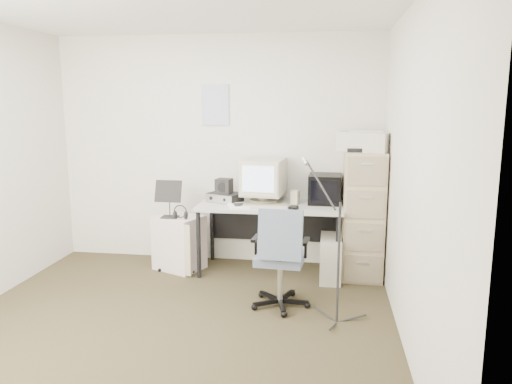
# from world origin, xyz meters

# --- Properties ---
(floor) EXTENTS (3.60, 3.60, 0.01)m
(floor) POSITION_xyz_m (0.00, 0.00, -0.01)
(floor) COLOR #37331E
(floor) RESTS_ON ground
(ceiling) EXTENTS (3.60, 3.60, 0.01)m
(ceiling) POSITION_xyz_m (0.00, 0.00, 2.50)
(ceiling) COLOR white
(ceiling) RESTS_ON ground
(wall_back) EXTENTS (3.60, 0.02, 2.50)m
(wall_back) POSITION_xyz_m (0.00, 1.80, 1.25)
(wall_back) COLOR silver
(wall_back) RESTS_ON ground
(wall_front) EXTENTS (3.60, 0.02, 2.50)m
(wall_front) POSITION_xyz_m (0.00, -1.80, 1.25)
(wall_front) COLOR silver
(wall_front) RESTS_ON ground
(wall_right) EXTENTS (0.02, 3.60, 2.50)m
(wall_right) POSITION_xyz_m (1.80, 0.00, 1.25)
(wall_right) COLOR silver
(wall_right) RESTS_ON ground
(wall_calendar) EXTENTS (0.30, 0.02, 0.44)m
(wall_calendar) POSITION_xyz_m (-0.02, 1.79, 1.75)
(wall_calendar) COLOR white
(wall_calendar) RESTS_ON wall_back
(filing_cabinet) EXTENTS (0.40, 0.60, 1.30)m
(filing_cabinet) POSITION_xyz_m (1.58, 1.48, 0.65)
(filing_cabinet) COLOR tan
(filing_cabinet) RESTS_ON floor
(printer) EXTENTS (0.59, 0.50, 0.19)m
(printer) POSITION_xyz_m (1.58, 1.46, 1.40)
(printer) COLOR beige
(printer) RESTS_ON filing_cabinet
(desk) EXTENTS (1.50, 0.70, 0.73)m
(desk) POSITION_xyz_m (0.63, 1.45, 0.36)
(desk) COLOR #A1A19A
(desk) RESTS_ON floor
(crt_monitor) EXTENTS (0.46, 0.48, 0.46)m
(crt_monitor) POSITION_xyz_m (0.55, 1.54, 0.96)
(crt_monitor) COLOR beige
(crt_monitor) RESTS_ON desk
(crt_tv) EXTENTS (0.34, 0.36, 0.30)m
(crt_tv) POSITION_xyz_m (1.19, 1.60, 0.88)
(crt_tv) COLOR black
(crt_tv) RESTS_ON desk
(desk_speaker) EXTENTS (0.09, 0.09, 0.14)m
(desk_speaker) POSITION_xyz_m (0.88, 1.51, 0.80)
(desk_speaker) COLOR #C0B795
(desk_speaker) RESTS_ON desk
(keyboard) EXTENTS (0.48, 0.21, 0.03)m
(keyboard) POSITION_xyz_m (0.58, 1.31, 0.74)
(keyboard) COLOR beige
(keyboard) RESTS_ON desk
(mouse) EXTENTS (0.10, 0.13, 0.03)m
(mouse) POSITION_xyz_m (0.89, 1.23, 0.75)
(mouse) COLOR black
(mouse) RESTS_ON desk
(radio_receiver) EXTENTS (0.40, 0.35, 0.10)m
(radio_receiver) POSITION_xyz_m (0.13, 1.52, 0.78)
(radio_receiver) COLOR black
(radio_receiver) RESTS_ON desk
(radio_speaker) EXTENTS (0.18, 0.17, 0.16)m
(radio_speaker) POSITION_xyz_m (0.13, 1.49, 0.90)
(radio_speaker) COLOR black
(radio_speaker) RESTS_ON radio_receiver
(papers) EXTENTS (0.28, 0.32, 0.02)m
(papers) POSITION_xyz_m (0.32, 1.29, 0.74)
(papers) COLOR white
(papers) RESTS_ON desk
(pc_tower) EXTENTS (0.21, 0.48, 0.44)m
(pc_tower) POSITION_xyz_m (1.27, 1.30, 0.22)
(pc_tower) COLOR beige
(pc_tower) RESTS_ON floor
(office_chair) EXTENTS (0.57, 0.57, 0.92)m
(office_chair) POSITION_xyz_m (0.82, 0.56, 0.46)
(office_chair) COLOR slate
(office_chair) RESTS_ON floor
(side_cart) EXTENTS (0.58, 0.53, 0.58)m
(side_cart) POSITION_xyz_m (-0.35, 1.40, 0.29)
(side_cart) COLOR silver
(side_cart) RESTS_ON floor
(music_stand) EXTENTS (0.29, 0.16, 0.41)m
(music_stand) POSITION_xyz_m (-0.42, 1.33, 0.79)
(music_stand) COLOR black
(music_stand) RESTS_ON side_cart
(headphones) EXTENTS (0.19, 0.19, 0.03)m
(headphones) POSITION_xyz_m (-0.30, 1.29, 0.63)
(headphones) COLOR black
(headphones) RESTS_ON side_cart
(mic_stand) EXTENTS (0.03, 0.03, 1.32)m
(mic_stand) POSITION_xyz_m (1.32, 0.30, 0.66)
(mic_stand) COLOR black
(mic_stand) RESTS_ON floor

